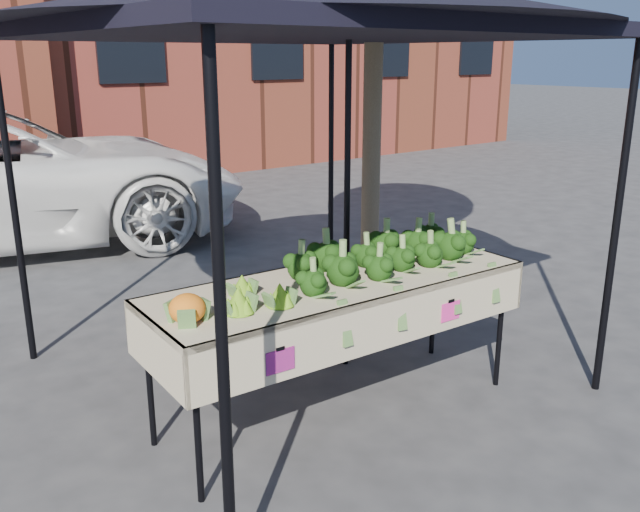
{
  "coord_description": "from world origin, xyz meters",
  "views": [
    {
      "loc": [
        -2.35,
        -2.85,
        2.2
      ],
      "look_at": [
        0.14,
        0.32,
        1.0
      ],
      "focal_mm": 37.91,
      "sensor_mm": 36.0,
      "label": 1
    }
  ],
  "objects": [
    {
      "name": "romanesco_cluster",
      "position": [
        -0.52,
        0.11,
        0.99
      ],
      "size": [
        0.41,
        0.45,
        0.18
      ],
      "primitive_type": "ellipsoid",
      "color": "#6DAD22",
      "rests_on": "table"
    },
    {
      "name": "cauliflower_pair",
      "position": [
        -0.91,
        0.07,
        0.98
      ],
      "size": [
        0.18,
        0.18,
        0.16
      ],
      "primitive_type": "ellipsoid",
      "color": "orange",
      "rests_on": "table"
    },
    {
      "name": "canopy",
      "position": [
        0.29,
        0.73,
        1.37
      ],
      "size": [
        3.16,
        3.16,
        2.74
      ],
      "primitive_type": null,
      "color": "black",
      "rests_on": "ground"
    },
    {
      "name": "broccoli_heap",
      "position": [
        0.5,
        0.15,
        1.02
      ],
      "size": [
        1.52,
        0.55,
        0.24
      ],
      "primitive_type": "ellipsoid",
      "color": "black",
      "rests_on": "table"
    },
    {
      "name": "ground",
      "position": [
        0.0,
        0.0,
        0.0
      ],
      "size": [
        90.0,
        90.0,
        0.0
      ],
      "primitive_type": "plane",
      "color": "#2E2E30"
    },
    {
      "name": "table",
      "position": [
        0.14,
        0.12,
        0.45
      ],
      "size": [
        2.44,
        0.93,
        0.9
      ],
      "color": "#C5B798",
      "rests_on": "ground"
    },
    {
      "name": "street_tree",
      "position": [
        1.43,
        1.27,
        2.21
      ],
      "size": [
        2.24,
        2.24,
        4.42
      ],
      "primitive_type": null,
      "color": "#1E4C14",
      "rests_on": "ground"
    }
  ]
}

